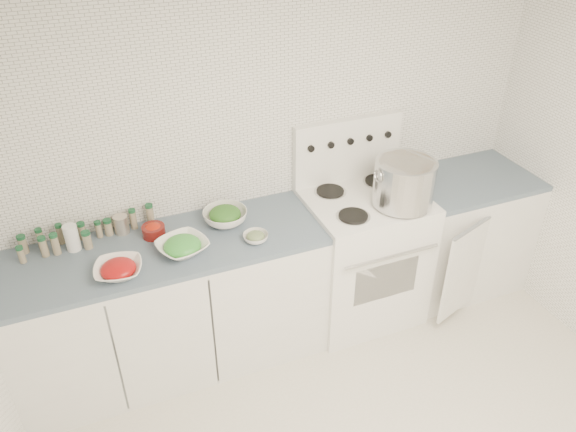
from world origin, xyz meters
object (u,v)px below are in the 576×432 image
(stove, at_px, (361,252))
(bowl_snowpea, at_px, (182,246))
(bowl_tomato, at_px, (118,269))
(stock_pot, at_px, (404,181))

(stove, distance_m, bowl_snowpea, 1.29)
(bowl_tomato, distance_m, bowl_snowpea, 0.37)
(stove, relative_size, bowl_tomato, 4.57)
(bowl_snowpea, bearing_deg, bowl_tomato, -168.87)
(stock_pot, bearing_deg, bowl_tomato, -179.97)
(stock_pot, distance_m, bowl_tomato, 1.75)
(stock_pot, xyz_separation_m, bowl_tomato, (-1.74, -0.00, -0.17))
(stove, xyz_separation_m, bowl_snowpea, (-1.21, -0.09, 0.44))
(stock_pot, height_order, bowl_tomato, stock_pot)
(stock_pot, height_order, bowl_snowpea, stock_pot)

